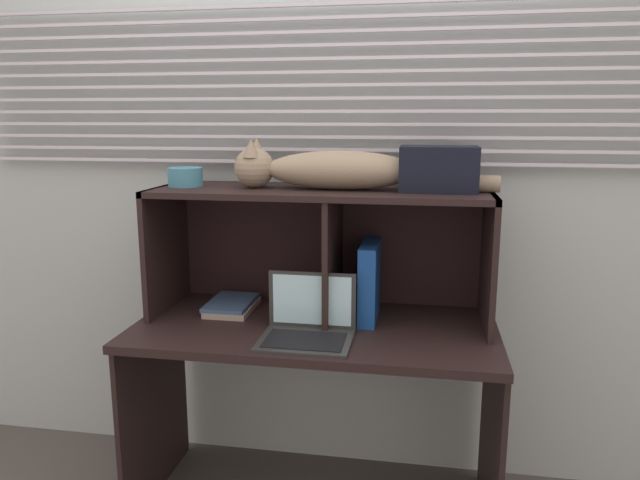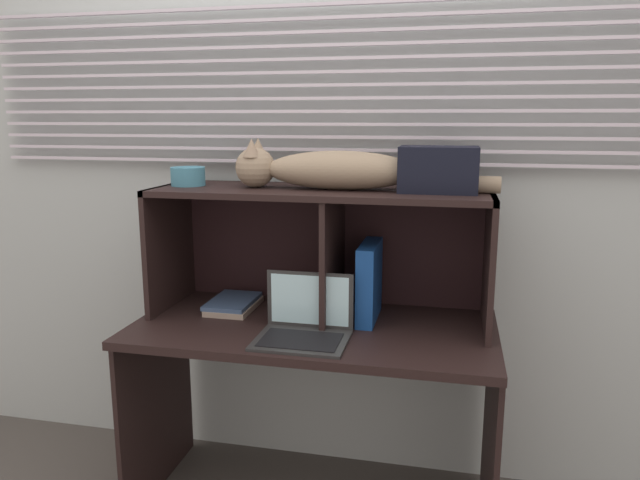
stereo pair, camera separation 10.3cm
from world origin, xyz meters
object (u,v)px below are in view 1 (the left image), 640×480
Objects in this scene: laptop at (308,326)px; book_stack at (232,305)px; cat at (329,170)px; binder_upright at (370,281)px; small_basket at (185,177)px; storage_box at (438,169)px.

book_stack is at bearing 144.92° from laptop.
cat is at bearing -0.36° from book_stack.
book_stack is at bearing 179.74° from binder_upright.
small_basket is at bearing 180.00° from cat.
book_stack is (-0.35, 0.24, -0.02)m from laptop.
cat is at bearing 0.00° from small_basket.
small_basket is at bearing 180.00° from storage_box.
storage_box is at bearing 0.00° from binder_upright.
book_stack is at bearing 179.64° from cat.
cat is 0.38m from storage_box.
cat is at bearing 180.00° from binder_upright.
laptop is at bearing -149.71° from storage_box.
binder_upright is 0.54m from book_stack.
book_stack is 0.94× the size of storage_box.
binder_upright is 2.22× the size of small_basket.
storage_box is (0.76, -0.00, 0.53)m from book_stack.
laptop is at bearing -35.08° from book_stack.
small_basket is at bearing 180.00° from binder_upright.
binder_upright is 0.47m from storage_box.
binder_upright reaches higher than book_stack.
cat reaches higher than storage_box.
binder_upright is at bearing 180.00° from storage_box.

